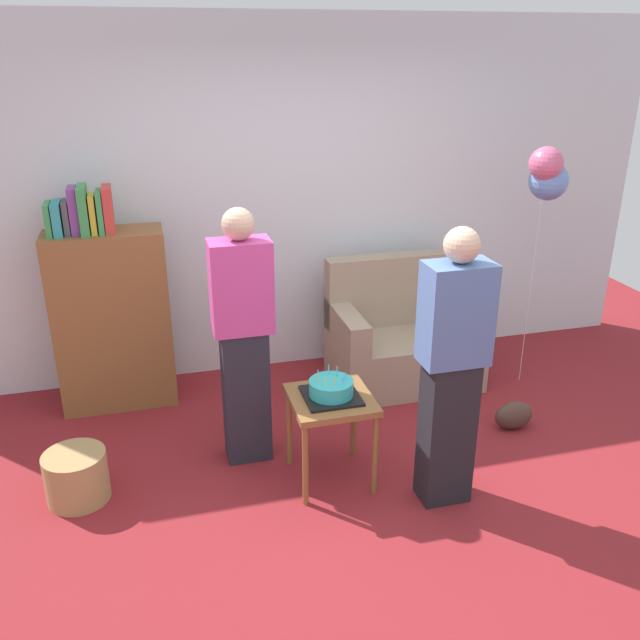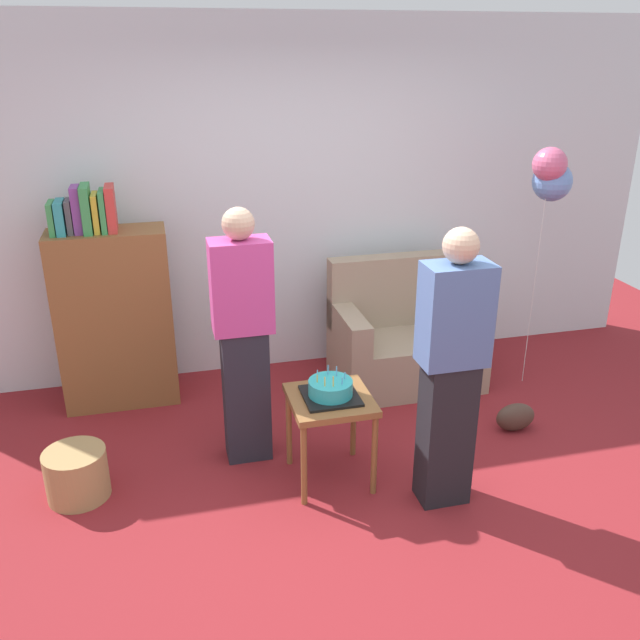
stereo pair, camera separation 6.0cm
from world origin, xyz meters
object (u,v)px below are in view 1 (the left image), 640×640
(balloon_bunch, at_px, (548,174))
(person_blowing_candles, at_px, (243,338))
(bookshelf, at_px, (111,315))
(couch, at_px, (402,339))
(handbag, at_px, (514,415))
(person_holding_cake, at_px, (452,370))
(side_table, at_px, (331,409))
(birthday_cake, at_px, (331,389))
(wicker_basket, at_px, (77,476))

(balloon_bunch, bearing_deg, person_blowing_candles, -167.29)
(bookshelf, bearing_deg, couch, -5.00)
(couch, xyz_separation_m, handbag, (0.48, -0.92, -0.24))
(couch, distance_m, person_holding_cake, 1.60)
(couch, height_order, side_table, couch)
(couch, height_order, bookshelf, bookshelf)
(couch, xyz_separation_m, birthday_cake, (-0.90, -1.14, 0.27))
(bookshelf, distance_m, birthday_cake, 1.82)
(side_table, relative_size, birthday_cake, 1.76)
(couch, bearing_deg, person_blowing_candles, -150.38)
(bookshelf, xyz_separation_m, balloon_bunch, (3.10, -0.44, 0.92))
(couch, distance_m, wicker_basket, 2.58)
(bookshelf, bearing_deg, handbag, -22.84)
(bookshelf, height_order, person_blowing_candles, person_blowing_candles)
(birthday_cake, xyz_separation_m, balloon_bunch, (1.85, 0.89, 1.01))
(handbag, xyz_separation_m, balloon_bunch, (0.47, 0.67, 1.52))
(wicker_basket, bearing_deg, person_blowing_candles, 10.25)
(handbag, bearing_deg, bookshelf, 157.16)
(bookshelf, xyz_separation_m, side_table, (1.25, -1.33, -0.22))
(person_holding_cake, height_order, handbag, person_holding_cake)
(birthday_cake, distance_m, person_holding_cake, 0.71)
(person_holding_cake, bearing_deg, birthday_cake, -25.76)
(person_blowing_candles, height_order, wicker_basket, person_blowing_candles)
(balloon_bunch, bearing_deg, bookshelf, 171.99)
(birthday_cake, relative_size, balloon_bunch, 0.18)
(person_blowing_candles, bearing_deg, side_table, -57.01)
(person_blowing_candles, height_order, handbag, person_blowing_candles)
(side_table, relative_size, person_blowing_candles, 0.34)
(bookshelf, relative_size, balloon_bunch, 0.89)
(side_table, distance_m, birthday_cake, 0.13)
(birthday_cake, bearing_deg, side_table, -97.52)
(side_table, distance_m, person_blowing_candles, 0.68)
(side_table, xyz_separation_m, birthday_cake, (0.00, 0.00, 0.13))
(side_table, relative_size, person_holding_cake, 0.34)
(person_blowing_candles, xyz_separation_m, balloon_bunch, (2.30, 0.52, 0.78))
(side_table, height_order, person_blowing_candles, person_blowing_candles)
(side_table, distance_m, person_holding_cake, 0.77)
(balloon_bunch, bearing_deg, handbag, -125.08)
(person_blowing_candles, bearing_deg, wicker_basket, 173.26)
(person_holding_cake, bearing_deg, person_blowing_candles, -30.03)
(birthday_cake, xyz_separation_m, wicker_basket, (-1.48, 0.19, -0.46))
(couch, bearing_deg, side_table, -128.32)
(bookshelf, height_order, birthday_cake, bookshelf)
(wicker_basket, bearing_deg, handbag, 0.71)
(handbag, bearing_deg, balloon_bunch, 54.92)
(handbag, bearing_deg, person_holding_cake, -144.44)
(person_blowing_candles, bearing_deg, handbag, -21.74)
(couch, relative_size, balloon_bunch, 0.61)
(couch, relative_size, bookshelf, 0.68)
(side_table, xyz_separation_m, person_blowing_candles, (-0.45, 0.37, 0.35))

